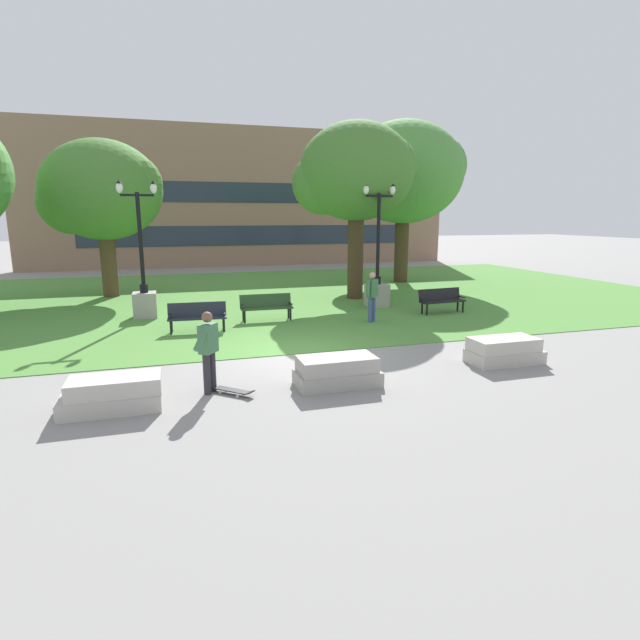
# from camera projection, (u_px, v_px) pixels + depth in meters

# --- Properties ---
(ground_plane) EXTENTS (140.00, 140.00, 0.00)m
(ground_plane) POSITION_uv_depth(u_px,v_px,m) (298.00, 354.00, 13.20)
(ground_plane) COLOR gray
(grass_lawn) EXTENTS (40.00, 20.00, 0.02)m
(grass_lawn) POSITION_uv_depth(u_px,v_px,m) (243.00, 297.00, 22.56)
(grass_lawn) COLOR #4C8438
(grass_lawn) RESTS_ON ground
(concrete_block_center) EXTENTS (1.81, 0.90, 0.64)m
(concrete_block_center) POSITION_uv_depth(u_px,v_px,m) (113.00, 394.00, 9.38)
(concrete_block_center) COLOR #B2ADA3
(concrete_block_center) RESTS_ON ground
(concrete_block_left) EXTENTS (1.80, 0.90, 0.64)m
(concrete_block_left) POSITION_uv_depth(u_px,v_px,m) (337.00, 372.00, 10.73)
(concrete_block_left) COLOR #9E9991
(concrete_block_left) RESTS_ON ground
(concrete_block_right) EXTENTS (1.80, 0.90, 0.64)m
(concrete_block_right) POSITION_uv_depth(u_px,v_px,m) (504.00, 351.00, 12.38)
(concrete_block_right) COLOR #B2ADA3
(concrete_block_right) RESTS_ON ground
(person_skateboarder) EXTENTS (0.69, 1.24, 1.71)m
(person_skateboarder) POSITION_uv_depth(u_px,v_px,m) (208.00, 347.00, 10.15)
(person_skateboarder) COLOR #28282D
(person_skateboarder) RESTS_ON ground
(skateboard) EXTENTS (0.88, 0.85, 0.14)m
(skateboard) POSITION_uv_depth(u_px,v_px,m) (232.00, 390.00, 10.25)
(skateboard) COLOR black
(skateboard) RESTS_ON ground
(park_bench_near_left) EXTENTS (1.84, 0.69, 0.90)m
(park_bench_near_left) POSITION_uv_depth(u_px,v_px,m) (441.00, 299.00, 18.68)
(park_bench_near_left) COLOR black
(park_bench_near_left) RESTS_ON grass_lawn
(park_bench_near_right) EXTENTS (1.80, 0.55, 0.90)m
(park_bench_near_right) POSITION_uv_depth(u_px,v_px,m) (266.00, 305.00, 17.34)
(park_bench_near_right) COLOR #284723
(park_bench_near_right) RESTS_ON grass_lawn
(park_bench_far_left) EXTENTS (1.83, 0.64, 0.90)m
(park_bench_far_left) POSITION_uv_depth(u_px,v_px,m) (197.00, 315.00, 15.66)
(park_bench_far_left) COLOR #1E232D
(park_bench_far_left) RESTS_ON grass_lawn
(lamp_post_left) EXTENTS (1.32, 0.80, 4.82)m
(lamp_post_left) POSITION_uv_depth(u_px,v_px,m) (377.00, 282.00, 19.90)
(lamp_post_left) COLOR gray
(lamp_post_left) RESTS_ON grass_lawn
(lamp_post_right) EXTENTS (1.32, 0.80, 4.77)m
(lamp_post_right) POSITION_uv_depth(u_px,v_px,m) (144.00, 290.00, 17.72)
(lamp_post_right) COLOR gray
(lamp_post_right) RESTS_ON grass_lawn
(tree_far_left) EXTENTS (6.57, 6.26, 8.48)m
(tree_far_left) POSITION_uv_depth(u_px,v_px,m) (402.00, 174.00, 26.44)
(tree_far_left) COLOR #42301E
(tree_far_left) RESTS_ON grass_lawn
(tree_near_left) EXTENTS (5.31, 5.06, 6.82)m
(tree_near_left) POSITION_uv_depth(u_px,v_px,m) (101.00, 192.00, 21.67)
(tree_near_left) COLOR #4C3823
(tree_near_left) RESTS_ON grass_lawn
(tree_near_right) EXTENTS (5.05, 4.81, 7.45)m
(tree_near_right) POSITION_uv_depth(u_px,v_px,m) (355.00, 174.00, 20.97)
(tree_near_right) COLOR #42301E
(tree_near_right) RESTS_ON grass_lawn
(person_bystander_near_lawn) EXTENTS (0.59, 0.51, 1.71)m
(person_bystander_near_lawn) POSITION_uv_depth(u_px,v_px,m) (372.00, 294.00, 16.98)
(person_bystander_near_lawn) COLOR #384C7A
(person_bystander_near_lawn) RESTS_ON grass_lawn
(building_facade_distant) EXTENTS (30.70, 1.03, 9.75)m
(building_facade_distant) POSITION_uv_depth(u_px,v_px,m) (248.00, 198.00, 35.88)
(building_facade_distant) COLOR #8E6B56
(building_facade_distant) RESTS_ON ground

